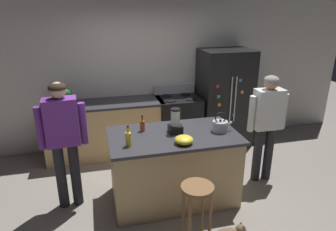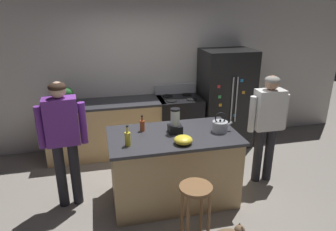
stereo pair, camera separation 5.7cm
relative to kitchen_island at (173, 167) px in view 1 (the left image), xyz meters
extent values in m
plane|color=gray|center=(0.00, 0.00, -0.48)|extent=(14.00, 14.00, 0.00)
cube|color=silver|center=(0.00, 1.95, 0.87)|extent=(8.00, 0.10, 2.70)
cube|color=tan|center=(0.00, 0.00, -0.02)|extent=(1.61, 0.89, 0.92)
cube|color=#333338|center=(0.00, 0.00, 0.46)|extent=(1.67, 0.95, 0.04)
cube|color=tan|center=(-0.80, 1.55, -0.02)|extent=(2.00, 0.64, 0.92)
cube|color=#333338|center=(-0.80, 1.55, 0.46)|extent=(2.00, 0.64, 0.04)
cube|color=black|center=(1.36, 1.50, 0.41)|extent=(0.90, 0.70, 1.78)
cylinder|color=#B7BABF|center=(1.32, 1.13, 0.50)|extent=(0.02, 0.02, 0.80)
cylinder|color=#B7BABF|center=(1.40, 1.13, 0.50)|extent=(0.02, 0.02, 0.80)
cube|color=#268CD8|center=(1.40, 1.15, 0.21)|extent=(0.05, 0.01, 0.05)
cube|color=orange|center=(1.53, 1.15, 0.61)|extent=(0.05, 0.01, 0.05)
cube|color=red|center=(1.07, 1.15, 0.75)|extent=(0.05, 0.01, 0.05)
cube|color=orange|center=(1.12, 1.15, 0.42)|extent=(0.05, 0.01, 0.05)
cube|color=#3FB259|center=(1.10, 1.15, 0.56)|extent=(0.05, 0.01, 0.05)
cube|color=#268CD8|center=(1.48, 1.15, 0.83)|extent=(0.05, 0.01, 0.05)
cube|color=black|center=(0.49, 1.52, 0.00)|extent=(0.76, 0.64, 0.96)
cube|color=black|center=(0.49, 1.20, -0.05)|extent=(0.60, 0.01, 0.24)
cube|color=#B7BABF|center=(0.49, 1.81, 0.57)|extent=(0.76, 0.06, 0.18)
cylinder|color=black|center=(0.31, 1.37, 0.48)|extent=(0.18, 0.18, 0.01)
cylinder|color=black|center=(0.67, 1.37, 0.48)|extent=(0.18, 0.18, 0.01)
cylinder|color=black|center=(0.31, 1.67, 0.48)|extent=(0.18, 0.18, 0.01)
cylinder|color=black|center=(0.67, 1.67, 0.48)|extent=(0.18, 0.18, 0.01)
cylinder|color=#26262B|center=(-1.45, 0.18, -0.04)|extent=(0.14, 0.14, 0.89)
cylinder|color=#26262B|center=(-1.27, 0.19, -0.04)|extent=(0.14, 0.14, 0.89)
cube|color=#723399|center=(-1.36, 0.19, 0.71)|extent=(0.42, 0.25, 0.60)
cylinder|color=#723399|center=(-1.61, 0.17, 0.66)|extent=(0.10, 0.10, 0.54)
cylinder|color=#723399|center=(-1.11, 0.21, 0.66)|extent=(0.10, 0.10, 0.54)
sphere|color=#D8AD8C|center=(-1.36, 0.19, 1.10)|extent=(0.21, 0.21, 0.20)
ellipsoid|color=#332319|center=(-1.36, 0.19, 1.14)|extent=(0.22, 0.22, 0.12)
cylinder|color=#26262B|center=(1.51, 0.14, -0.06)|extent=(0.13, 0.13, 0.84)
cylinder|color=#26262B|center=(1.33, 0.15, -0.06)|extent=(0.13, 0.13, 0.84)
cube|color=white|center=(1.42, 0.14, 0.65)|extent=(0.41, 0.23, 0.58)
cylinder|color=white|center=(1.67, 0.14, 0.60)|extent=(0.09, 0.09, 0.52)
cylinder|color=white|center=(1.17, 0.15, 0.60)|extent=(0.09, 0.09, 0.52)
sphere|color=tan|center=(1.42, 0.14, 1.04)|extent=(0.20, 0.20, 0.20)
ellipsoid|color=gray|center=(1.42, 0.14, 1.07)|extent=(0.21, 0.21, 0.12)
cylinder|color=brown|center=(0.04, -0.85, 0.21)|extent=(0.36, 0.36, 0.04)
cylinder|color=brown|center=(-0.08, -0.96, -0.14)|extent=(0.04, 0.04, 0.67)
cylinder|color=brown|center=(0.16, -0.96, -0.14)|extent=(0.04, 0.04, 0.67)
cylinder|color=brown|center=(-0.08, -0.73, -0.14)|extent=(0.04, 0.04, 0.67)
cylinder|color=brown|center=(0.16, -0.73, -0.14)|extent=(0.04, 0.04, 0.67)
sphere|color=brown|center=(0.51, -1.00, -0.31)|extent=(0.12, 0.12, 0.12)
cone|color=brown|center=(0.52, -1.03, -0.25)|extent=(0.04, 0.04, 0.03)
cone|color=brown|center=(0.52, -0.97, -0.25)|extent=(0.04, 0.04, 0.03)
cylinder|color=brown|center=(-1.39, 1.55, 0.54)|extent=(0.14, 0.14, 0.12)
ellipsoid|color=#337A38|center=(-1.39, 1.55, 0.69)|extent=(0.20, 0.20, 0.18)
cube|color=black|center=(0.04, 0.05, 0.53)|extent=(0.17, 0.17, 0.10)
cylinder|color=silver|center=(0.04, 0.05, 0.68)|extent=(0.12, 0.12, 0.21)
cylinder|color=black|center=(0.04, 0.05, 0.79)|extent=(0.12, 0.12, 0.02)
cylinder|color=yellow|center=(-0.60, -0.20, 0.56)|extent=(0.07, 0.07, 0.17)
cylinder|color=yellow|center=(-0.60, -0.20, 0.68)|extent=(0.03, 0.03, 0.07)
cylinder|color=black|center=(-0.60, -0.20, 0.72)|extent=(0.03, 0.03, 0.02)
cylinder|color=#B24C26|center=(-0.37, 0.21, 0.55)|extent=(0.06, 0.06, 0.14)
cylinder|color=#B24C26|center=(-0.37, 0.21, 0.65)|extent=(0.02, 0.02, 0.06)
cylinder|color=black|center=(-0.37, 0.21, 0.68)|extent=(0.03, 0.03, 0.02)
ellipsoid|color=yellow|center=(0.05, -0.30, 0.53)|extent=(0.23, 0.23, 0.10)
cylinder|color=#B7BABF|center=(0.62, -0.05, 0.55)|extent=(0.20, 0.20, 0.14)
sphere|color=black|center=(0.62, -0.05, 0.63)|extent=(0.03, 0.03, 0.03)
cylinder|color=#B7BABF|center=(0.75, -0.05, 0.57)|extent=(0.09, 0.03, 0.08)
torus|color=black|center=(0.62, -0.05, 0.67)|extent=(0.16, 0.02, 0.16)
camera|label=1|loc=(-0.95, -3.50, 2.08)|focal=32.97mm
camera|label=2|loc=(-0.89, -3.52, 2.08)|focal=32.97mm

